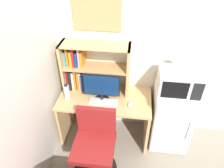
{
  "coord_description": "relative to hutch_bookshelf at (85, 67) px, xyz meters",
  "views": [
    {
      "loc": [
        -0.59,
        -2.35,
        2.48
      ],
      "look_at": [
        -0.84,
        -0.35,
        0.98
      ],
      "focal_mm": 32.91,
      "sensor_mm": 36.0,
      "label": 1
    }
  ],
  "objects": [
    {
      "name": "desk_fan",
      "position": [
        1.22,
        -0.17,
        0.27
      ],
      "size": [
        0.16,
        0.11,
        0.25
      ],
      "color": "silver",
      "rests_on": "microwave"
    },
    {
      "name": "desk_chair",
      "position": [
        0.24,
        -0.73,
        -0.68
      ],
      "size": [
        0.55,
        0.55,
        0.89
      ],
      "color": "black",
      "rests_on": "ground_plane"
    },
    {
      "name": "water_bottle",
      "position": [
        -0.19,
        -0.27,
        -0.23
      ],
      "size": [
        0.07,
        0.07,
        0.23
      ],
      "color": "silver",
      "rests_on": "desk"
    },
    {
      "name": "wall_corkboard",
      "position": [
        0.16,
        0.12,
        0.69
      ],
      "size": [
        0.58,
        0.02,
        0.46
      ],
      "primitive_type": "cube",
      "color": "tan"
    },
    {
      "name": "computer_mouse",
      "position": [
        0.62,
        -0.3,
        -0.32
      ],
      "size": [
        0.06,
        0.1,
        0.03
      ],
      "primitive_type": "ellipsoid",
      "color": "silver",
      "rests_on": "desk"
    },
    {
      "name": "wall_back",
      "position": [
        1.62,
        0.15,
        0.23
      ],
      "size": [
        6.4,
        0.04,
        2.6
      ],
      "primitive_type": "cube",
      "color": "silver",
      "rests_on": "ground_plane"
    },
    {
      "name": "hutch_bookshelf",
      "position": [
        0.0,
        0.0,
        0.0
      ],
      "size": [
        0.87,
        0.29,
        0.67
      ],
      "color": "tan",
      "rests_on": "desk"
    },
    {
      "name": "desk",
      "position": [
        0.28,
        -0.19,
        -0.56
      ],
      "size": [
        1.21,
        0.63,
        0.73
      ],
      "color": "tan",
      "rests_on": "ground_plane"
    },
    {
      "name": "mini_fridge",
      "position": [
        1.18,
        -0.16,
        -0.62
      ],
      "size": [
        0.5,
        0.53,
        0.9
      ],
      "color": "white",
      "rests_on": "ground_plane"
    },
    {
      "name": "microwave",
      "position": [
        1.18,
        -0.16,
        -0.02
      ],
      "size": [
        0.49,
        0.36,
        0.29
      ],
      "color": "silver",
      "rests_on": "mini_fridge"
    },
    {
      "name": "monitor",
      "position": [
        0.25,
        -0.24,
        -0.12
      ],
      "size": [
        0.46,
        0.19,
        0.39
      ],
      "color": "black",
      "rests_on": "desk"
    },
    {
      "name": "keyboard",
      "position": [
        0.28,
        -0.29,
        -0.32
      ],
      "size": [
        0.36,
        0.13,
        0.02
      ],
      "primitive_type": "cube",
      "color": "silver",
      "rests_on": "desk"
    }
  ]
}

